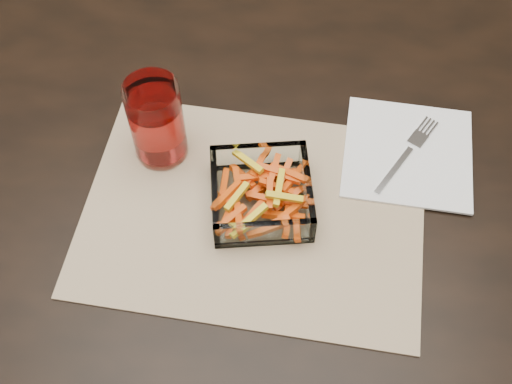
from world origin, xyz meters
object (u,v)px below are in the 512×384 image
Objects in this scene: dining_table at (241,212)px; fork at (408,152)px; tumbler at (157,124)px; glass_bowl at (261,195)px.

fork is at bearing 12.95° from dining_table.
fork is (0.35, 0.01, -0.05)m from tumbler.
glass_bowl is at bearing -51.53° from dining_table.
dining_table is 11.10× the size of glass_bowl.
dining_table is 12.35× the size of tumbler.
tumbler is (-0.11, 0.04, 0.15)m from dining_table.
fork reaches higher than dining_table.
tumbler is (-0.14, 0.08, 0.04)m from glass_bowl.
fork is (0.23, 0.05, 0.10)m from dining_table.
glass_bowl is 0.22m from fork.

